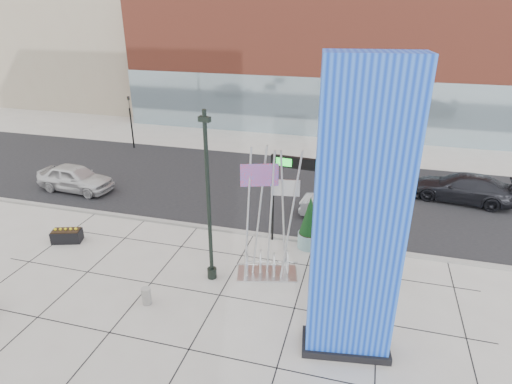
% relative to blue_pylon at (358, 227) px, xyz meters
% --- Properties ---
extents(ground, '(160.00, 160.00, 0.00)m').
position_rel_blue_pylon_xyz_m(ground, '(-6.00, 2.56, -4.58)').
color(ground, '#9E9991').
rests_on(ground, ground).
extents(street_asphalt, '(80.00, 12.00, 0.02)m').
position_rel_blue_pylon_xyz_m(street_asphalt, '(-6.00, 12.56, -4.57)').
color(street_asphalt, black).
rests_on(street_asphalt, ground).
extents(curb_edge, '(80.00, 0.30, 0.12)m').
position_rel_blue_pylon_xyz_m(curb_edge, '(-6.00, 6.56, -4.52)').
color(curb_edge, gray).
rests_on(curb_edge, ground).
extents(tower_podium, '(34.00, 10.00, 11.00)m').
position_rel_blue_pylon_xyz_m(tower_podium, '(-5.00, 29.56, 0.92)').
color(tower_podium, brown).
rests_on(tower_podium, ground).
extents(tower_glass_front, '(34.00, 0.60, 5.00)m').
position_rel_blue_pylon_xyz_m(tower_glass_front, '(-5.00, 24.76, -2.08)').
color(tower_glass_front, '#8CA5B2').
rests_on(tower_glass_front, ground).
extents(blue_pylon, '(3.00, 1.66, 9.47)m').
position_rel_blue_pylon_xyz_m(blue_pylon, '(0.00, 0.00, 0.00)').
color(blue_pylon, '#0B32B3').
rests_on(blue_pylon, ground).
extents(lamp_post, '(0.47, 0.39, 7.12)m').
position_rel_blue_pylon_xyz_m(lamp_post, '(-5.70, 2.62, -1.66)').
color(lamp_post, black).
rests_on(lamp_post, ground).
extents(public_art_sculpture, '(2.71, 1.81, 5.65)m').
position_rel_blue_pylon_xyz_m(public_art_sculpture, '(-3.52, 3.46, -3.10)').
color(public_art_sculpture, silver).
rests_on(public_art_sculpture, ground).
extents(concrete_bollard, '(0.36, 0.36, 0.69)m').
position_rel_blue_pylon_xyz_m(concrete_bollard, '(-7.50, 0.35, -4.23)').
color(concrete_bollard, gray).
rests_on(concrete_bollard, ground).
extents(overhead_street_sign, '(2.06, 0.36, 4.36)m').
position_rel_blue_pylon_xyz_m(overhead_street_sign, '(-3.26, 6.36, -0.83)').
color(overhead_street_sign, black).
rests_on(overhead_street_sign, ground).
extents(round_planter_east, '(0.94, 0.94, 2.35)m').
position_rel_blue_pylon_xyz_m(round_planter_east, '(1.00, 4.36, -3.46)').
color(round_planter_east, '#84B1B2').
rests_on(round_planter_east, ground).
extents(round_planter_mid, '(1.10, 1.10, 2.74)m').
position_rel_blue_pylon_xyz_m(round_planter_mid, '(-0.80, 4.36, -3.28)').
color(round_planter_mid, '#84B1B2').
rests_on(round_planter_mid, ground).
extents(round_planter_west, '(1.04, 1.04, 2.60)m').
position_rel_blue_pylon_xyz_m(round_planter_west, '(-2.20, 6.16, -3.35)').
color(round_planter_west, '#84B1B2').
rests_on(round_planter_west, ground).
extents(box_planter_north, '(1.50, 1.06, 0.75)m').
position_rel_blue_pylon_xyz_m(box_planter_north, '(-13.50, 3.56, -4.23)').
color(box_planter_north, black).
rests_on(box_planter_north, ground).
extents(car_white_west, '(4.83, 2.21, 1.61)m').
position_rel_blue_pylon_xyz_m(car_white_west, '(-16.98, 9.03, -3.77)').
color(car_white_west, silver).
rests_on(car_white_west, ground).
extents(car_silver_mid, '(4.19, 1.81, 1.34)m').
position_rel_blue_pylon_xyz_m(car_silver_mid, '(-1.08, 9.32, -3.91)').
color(car_silver_mid, '#A8ABB0').
rests_on(car_silver_mid, ground).
extents(car_dark_east, '(5.81, 3.07, 1.60)m').
position_rel_blue_pylon_xyz_m(car_dark_east, '(5.51, 13.66, -3.77)').
color(car_dark_east, black).
rests_on(car_dark_east, ground).
extents(traffic_signal, '(0.15, 0.18, 4.10)m').
position_rel_blue_pylon_xyz_m(traffic_signal, '(-18.00, 17.56, -2.28)').
color(traffic_signal, black).
rests_on(traffic_signal, ground).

